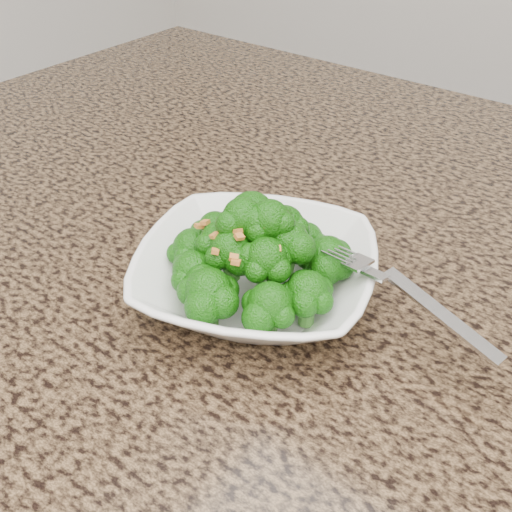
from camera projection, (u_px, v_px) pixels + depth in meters
The scene contains 5 objects.
granite_counter at pixel (415, 299), 0.64m from camera, with size 1.64×1.04×0.03m, color brown.
bowl at pixel (256, 276), 0.60m from camera, with size 0.22×0.22×0.05m, color white.
broccoli_pile at pixel (256, 217), 0.56m from camera, with size 0.19×0.19×0.07m, color #165E0A, non-canonical shape.
garlic_topping at pixel (256, 176), 0.54m from camera, with size 0.12×0.12×0.01m, color #C97B31, non-canonical shape.
fork at pixel (379, 276), 0.54m from camera, with size 0.19×0.03×0.01m, color silver, non-canonical shape.
Camera 1 is at (0.18, -0.19, 1.28)m, focal length 45.00 mm.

